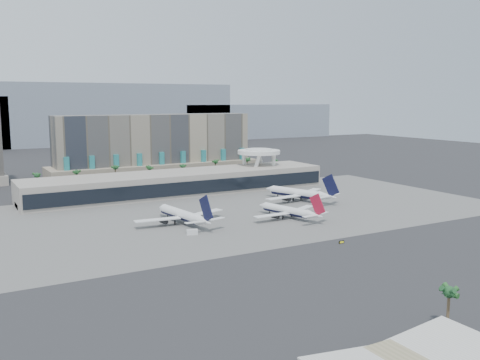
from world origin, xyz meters
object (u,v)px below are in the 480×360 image
taxiway_sign (342,242)px  airliner_left (183,215)px  service_vehicle_b (281,213)px  airliner_centre (289,211)px  service_vehicle_a (192,232)px  airliner_right (299,193)px

taxiway_sign → airliner_left: bearing=122.3°
airliner_left → taxiway_sign: airliner_left is taller
airliner_left → service_vehicle_b: bearing=-13.9°
airliner_centre → taxiway_sign: bearing=-113.1°
airliner_left → taxiway_sign: 68.68m
service_vehicle_a → airliner_right: bearing=43.6°
service_vehicle_a → service_vehicle_b: size_ratio=1.29×
airliner_right → service_vehicle_a: bearing=-173.4°
airliner_right → airliner_left: bearing=174.9°
airliner_left → taxiway_sign: size_ratio=18.59×
airliner_left → service_vehicle_b: airliner_left is taller
airliner_left → service_vehicle_a: (-4.22, -18.90, -2.73)m
airliner_centre → service_vehicle_a: (-49.09, -5.79, -2.27)m
airliner_left → airliner_centre: 46.74m
service_vehicle_b → taxiway_sign: size_ratio=1.44×
airliner_left → airliner_centre: (44.87, -13.11, -0.47)m
airliner_centre → taxiway_sign: (-6.98, -44.08, -2.80)m
airliner_right → service_vehicle_a: size_ratio=10.15×
service_vehicle_a → service_vehicle_b: 51.84m
airliner_right → taxiway_sign: 83.10m
airliner_left → airliner_centre: airliner_left is taller
airliner_centre → service_vehicle_b: (0.99, 7.59, -2.46)m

